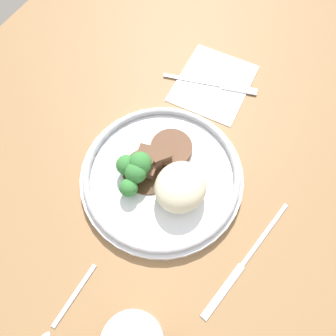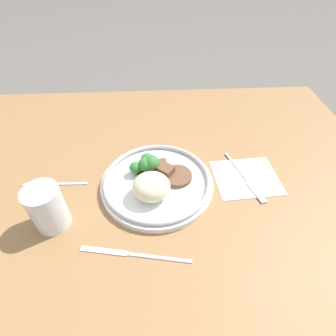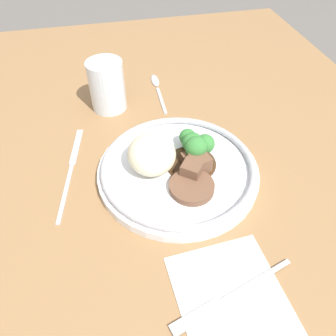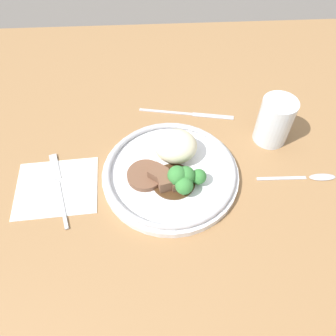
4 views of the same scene
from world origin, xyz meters
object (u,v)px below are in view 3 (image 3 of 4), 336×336
at_px(plate, 177,165).
at_px(knife, 71,167).
at_px(juice_glass, 107,88).
at_px(spoon, 157,85).
at_px(fork, 223,301).

distance_m(plate, knife, 0.19).
xyz_separation_m(juice_glass, spoon, (0.06, -0.12, -0.05)).
bearing_deg(plate, spoon, -4.35).
height_order(plate, spoon, plate).
distance_m(plate, juice_glass, 0.25).
xyz_separation_m(plate, spoon, (0.29, -0.02, -0.02)).
bearing_deg(spoon, plate, 177.00).
bearing_deg(knife, fork, -136.78).
bearing_deg(fork, plate, -105.66).
xyz_separation_m(fork, knife, (0.29, 0.19, -0.00)).
bearing_deg(knife, juice_glass, -16.03).
distance_m(plate, fork, 0.24).
xyz_separation_m(plate, knife, (0.06, 0.18, -0.02)).
xyz_separation_m(plate, fork, (-0.24, -0.00, -0.02)).
distance_m(juice_glass, spoon, 0.14).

